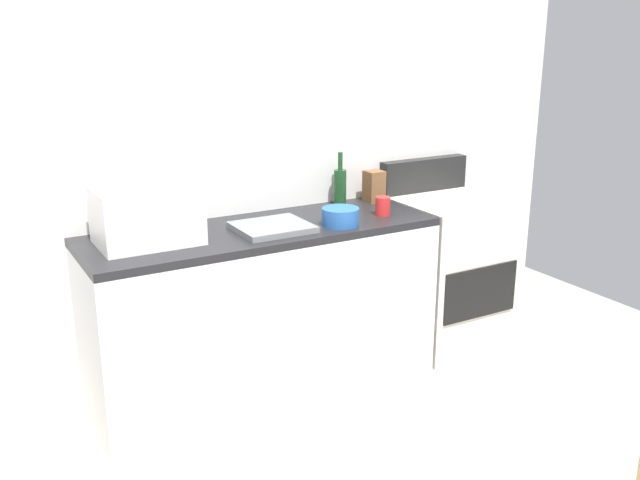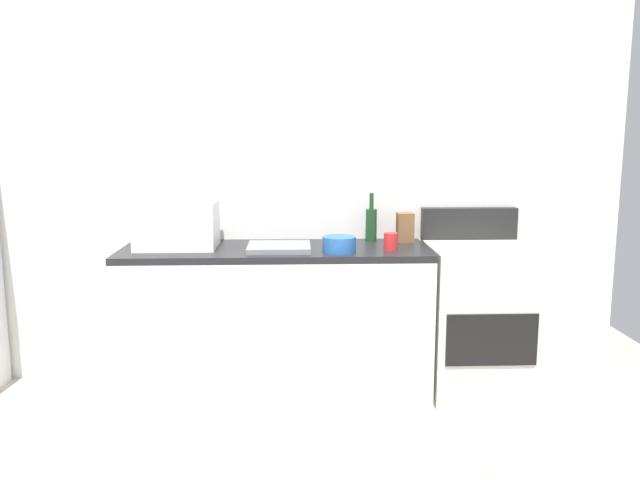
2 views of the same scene
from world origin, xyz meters
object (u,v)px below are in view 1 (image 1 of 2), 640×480
(microwave, at_px, (147,215))
(knife_block, at_px, (374,186))
(coffee_mug, at_px, (383,206))
(stove_oven, at_px, (446,269))
(wine_bottle, at_px, (340,186))
(mixing_bowl, at_px, (340,217))

(microwave, relative_size, knife_block, 2.56)
(coffee_mug, bearing_deg, microwave, 174.23)
(knife_block, bearing_deg, stove_oven, -22.32)
(wine_bottle, xyz_separation_m, knife_block, (0.21, -0.04, -0.02))
(knife_block, bearing_deg, mixing_bowl, -142.02)
(stove_oven, height_order, mixing_bowl, stove_oven)
(knife_block, bearing_deg, wine_bottle, 169.74)
(stove_oven, relative_size, knife_block, 6.11)
(wine_bottle, xyz_separation_m, coffee_mug, (0.08, -0.32, -0.06))
(coffee_mug, bearing_deg, knife_block, 64.98)
(coffee_mug, xyz_separation_m, knife_block, (0.13, 0.28, 0.04))
(microwave, relative_size, coffee_mug, 4.60)
(stove_oven, bearing_deg, microwave, 179.37)
(microwave, bearing_deg, wine_bottle, 9.28)
(wine_bottle, bearing_deg, knife_block, -10.26)
(stove_oven, bearing_deg, coffee_mug, -169.14)
(wine_bottle, height_order, coffee_mug, wine_bottle)
(coffee_mug, xyz_separation_m, mixing_bowl, (-0.30, -0.06, -0.00))
(microwave, distance_m, mixing_bowl, 0.96)
(stove_oven, height_order, microwave, microwave)
(stove_oven, bearing_deg, knife_block, 157.68)
(coffee_mug, distance_m, knife_block, 0.31)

